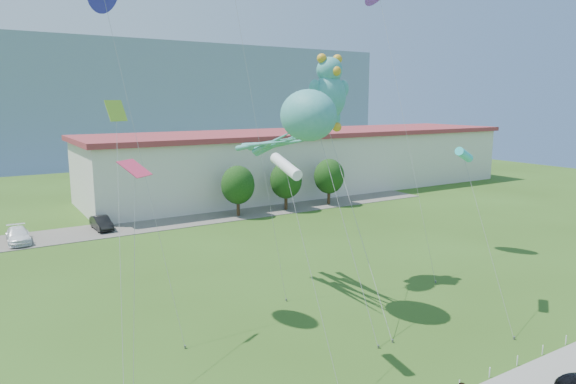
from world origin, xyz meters
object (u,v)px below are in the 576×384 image
(parked_car_black, at_px, (101,223))
(octopus_kite, at_px, (297,127))
(warehouse, at_px, (310,160))
(teddy_bear_kite, at_px, (329,91))
(parked_car_white, at_px, (18,235))

(parked_car_black, distance_m, octopus_kite, 27.42)
(warehouse, distance_m, octopus_kite, 41.26)
(octopus_kite, distance_m, teddy_bear_kite, 5.51)
(teddy_bear_kite, bearing_deg, octopus_kite, -147.41)
(octopus_kite, bearing_deg, parked_car_white, 119.61)
(parked_car_black, bearing_deg, teddy_bear_kite, -67.28)
(octopus_kite, bearing_deg, teddy_bear_kite, 32.59)
(warehouse, height_order, parked_car_black, warehouse)
(warehouse, height_order, teddy_bear_kite, teddy_bear_kite)
(parked_car_black, bearing_deg, warehouse, 12.95)
(parked_car_white, bearing_deg, teddy_bear_kite, -49.41)
(warehouse, height_order, octopus_kite, octopus_kite)
(parked_car_black, bearing_deg, parked_car_white, -175.20)
(warehouse, xyz_separation_m, parked_car_black, (-29.82, -8.53, -3.42))
(warehouse, xyz_separation_m, teddy_bear_kite, (-19.22, -30.53, 8.71))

